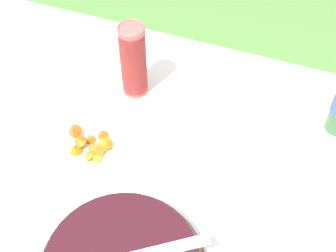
% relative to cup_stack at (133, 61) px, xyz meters
% --- Properties ---
extents(garden_table, '(1.64, 1.24, 0.71)m').
position_rel_cup_stack_xyz_m(garden_table, '(0.11, -0.36, -0.17)').
color(garden_table, '#A87A47').
rests_on(garden_table, ground_plane).
extents(tablecloth, '(1.65, 1.25, 0.10)m').
position_rel_cup_stack_xyz_m(tablecloth, '(0.11, -0.36, -0.13)').
color(tablecloth, white).
rests_on(tablecloth, garden_table).
extents(cup_stack, '(0.07, 0.07, 0.23)m').
position_rel_cup_stack_xyz_m(cup_stack, '(0.00, 0.00, 0.00)').
color(cup_stack, '#E04C47').
rests_on(cup_stack, tablecloth).
extents(snack_plate_left, '(0.21, 0.21, 0.06)m').
position_rel_cup_stack_xyz_m(snack_plate_left, '(-0.03, -0.23, -0.10)').
color(snack_plate_left, white).
rests_on(snack_plate_left, tablecloth).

